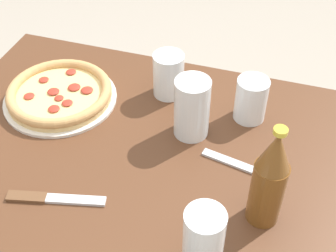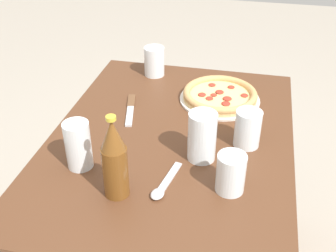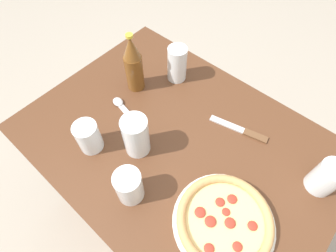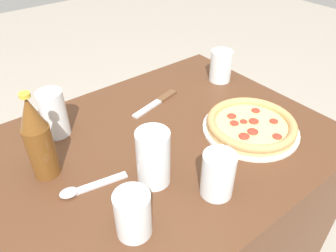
{
  "view_description": "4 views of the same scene",
  "coord_description": "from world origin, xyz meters",
  "px_view_note": "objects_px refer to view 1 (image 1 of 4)",
  "views": [
    {
      "loc": [
        0.27,
        -0.68,
        1.5
      ],
      "look_at": [
        0.05,
        0.02,
        0.82
      ],
      "focal_mm": 50.0,
      "sensor_mm": 36.0,
      "label": 1
    },
    {
      "loc": [
        1.06,
        0.23,
        1.49
      ],
      "look_at": [
        -0.01,
        -0.01,
        0.77
      ],
      "focal_mm": 45.0,
      "sensor_mm": 36.0,
      "label": 2
    },
    {
      "loc": [
        -0.27,
        0.36,
        1.5
      ],
      "look_at": [
        0.03,
        0.01,
        0.8
      ],
      "focal_mm": 28.0,
      "sensor_mm": 36.0,
      "label": 3
    },
    {
      "loc": [
        0.41,
        0.59,
        1.33
      ],
      "look_at": [
        -0.02,
        0.04,
        0.81
      ],
      "focal_mm": 35.0,
      "sensor_mm": 36.0,
      "label": 4
    }
  ],
  "objects_px": {
    "glass_cola": "(251,101)",
    "glass_lemonade": "(203,242)",
    "beer_bottle": "(270,179)",
    "glass_red_wine": "(192,110)",
    "knife": "(51,198)",
    "spoon": "(251,169)",
    "pizza_salami": "(60,94)",
    "glass_water": "(169,76)"
  },
  "relations": [
    {
      "from": "glass_red_wine",
      "to": "beer_bottle",
      "type": "height_order",
      "value": "beer_bottle"
    },
    {
      "from": "beer_bottle",
      "to": "glass_water",
      "type": "bearing_deg",
      "value": 133.01
    },
    {
      "from": "glass_red_wine",
      "to": "beer_bottle",
      "type": "xyz_separation_m",
      "value": [
        0.2,
        -0.19,
        0.04
      ]
    },
    {
      "from": "glass_water",
      "to": "beer_bottle",
      "type": "relative_size",
      "value": 0.49
    },
    {
      "from": "pizza_salami",
      "to": "glass_cola",
      "type": "distance_m",
      "value": 0.48
    },
    {
      "from": "knife",
      "to": "spoon",
      "type": "xyz_separation_m",
      "value": [
        0.38,
        0.2,
        0.0
      ]
    },
    {
      "from": "glass_red_wine",
      "to": "spoon",
      "type": "bearing_deg",
      "value": -26.55
    },
    {
      "from": "pizza_salami",
      "to": "beer_bottle",
      "type": "relative_size",
      "value": 1.21
    },
    {
      "from": "glass_lemonade",
      "to": "glass_red_wine",
      "type": "bearing_deg",
      "value": 108.67
    },
    {
      "from": "glass_red_wine",
      "to": "glass_water",
      "type": "bearing_deg",
      "value": 127.32
    },
    {
      "from": "spoon",
      "to": "beer_bottle",
      "type": "bearing_deg",
      "value": -69.88
    },
    {
      "from": "glass_water",
      "to": "pizza_salami",
      "type": "bearing_deg",
      "value": -156.61
    },
    {
      "from": "glass_red_wine",
      "to": "glass_lemonade",
      "type": "xyz_separation_m",
      "value": [
        0.11,
        -0.33,
        -0.0
      ]
    },
    {
      "from": "spoon",
      "to": "knife",
      "type": "bearing_deg",
      "value": -151.82
    },
    {
      "from": "glass_cola",
      "to": "glass_lemonade",
      "type": "relative_size",
      "value": 0.77
    },
    {
      "from": "glass_cola",
      "to": "spoon",
      "type": "relative_size",
      "value": 0.64
    },
    {
      "from": "glass_water",
      "to": "spoon",
      "type": "bearing_deg",
      "value": -38.77
    },
    {
      "from": "pizza_salami",
      "to": "glass_lemonade",
      "type": "xyz_separation_m",
      "value": [
        0.46,
        -0.34,
        0.05
      ]
    },
    {
      "from": "beer_bottle",
      "to": "knife",
      "type": "xyz_separation_m",
      "value": [
        -0.42,
        -0.09,
        -0.11
      ]
    },
    {
      "from": "glass_cola",
      "to": "spoon",
      "type": "distance_m",
      "value": 0.18
    },
    {
      "from": "pizza_salami",
      "to": "glass_cola",
      "type": "bearing_deg",
      "value": 9.73
    },
    {
      "from": "pizza_salami",
      "to": "beer_bottle",
      "type": "height_order",
      "value": "beer_bottle"
    },
    {
      "from": "spoon",
      "to": "glass_red_wine",
      "type": "bearing_deg",
      "value": 153.45
    },
    {
      "from": "pizza_salami",
      "to": "glass_red_wine",
      "type": "height_order",
      "value": "glass_red_wine"
    },
    {
      "from": "glass_red_wine",
      "to": "knife",
      "type": "distance_m",
      "value": 0.36
    },
    {
      "from": "pizza_salami",
      "to": "glass_lemonade",
      "type": "bearing_deg",
      "value": -36.69
    },
    {
      "from": "glass_lemonade",
      "to": "pizza_salami",
      "type": "bearing_deg",
      "value": 143.31
    },
    {
      "from": "glass_red_wine",
      "to": "pizza_salami",
      "type": "bearing_deg",
      "value": 177.74
    },
    {
      "from": "pizza_salami",
      "to": "glass_lemonade",
      "type": "relative_size",
      "value": 2.02
    },
    {
      "from": "beer_bottle",
      "to": "knife",
      "type": "height_order",
      "value": "beer_bottle"
    },
    {
      "from": "pizza_salami",
      "to": "knife",
      "type": "distance_m",
      "value": 0.32
    },
    {
      "from": "pizza_salami",
      "to": "glass_lemonade",
      "type": "height_order",
      "value": "glass_lemonade"
    },
    {
      "from": "glass_lemonade",
      "to": "beer_bottle",
      "type": "xyz_separation_m",
      "value": [
        0.09,
        0.14,
        0.05
      ]
    },
    {
      "from": "glass_cola",
      "to": "spoon",
      "type": "bearing_deg",
      "value": -77.83
    },
    {
      "from": "glass_water",
      "to": "knife",
      "type": "height_order",
      "value": "glass_water"
    },
    {
      "from": "glass_lemonade",
      "to": "beer_bottle",
      "type": "height_order",
      "value": "beer_bottle"
    },
    {
      "from": "glass_lemonade",
      "to": "knife",
      "type": "bearing_deg",
      "value": 171.8
    },
    {
      "from": "glass_water",
      "to": "spoon",
      "type": "relative_size",
      "value": 0.68
    },
    {
      "from": "glass_red_wine",
      "to": "glass_water",
      "type": "xyz_separation_m",
      "value": [
        -0.09,
        0.12,
        -0.01
      ]
    },
    {
      "from": "beer_bottle",
      "to": "knife",
      "type": "distance_m",
      "value": 0.44
    },
    {
      "from": "glass_lemonade",
      "to": "spoon",
      "type": "xyz_separation_m",
      "value": [
        0.05,
        0.25,
        -0.06
      ]
    },
    {
      "from": "glass_lemonade",
      "to": "knife",
      "type": "height_order",
      "value": "glass_lemonade"
    }
  ]
}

